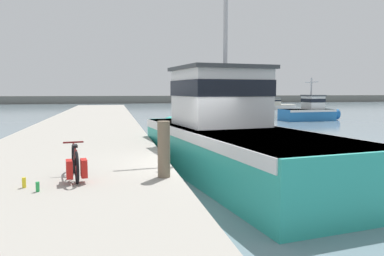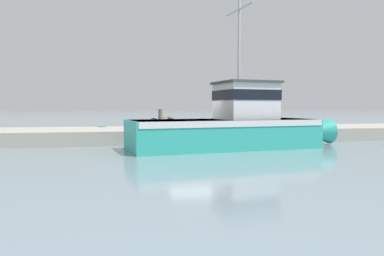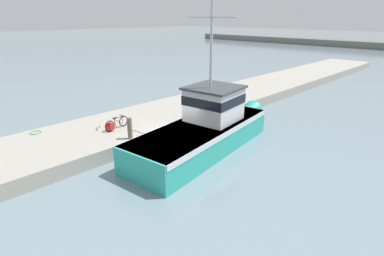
% 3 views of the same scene
% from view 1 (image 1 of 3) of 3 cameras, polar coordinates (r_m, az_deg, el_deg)
% --- Properties ---
extents(ground_plane, '(320.00, 320.00, 0.00)m').
position_cam_1_polar(ground_plane, '(10.14, 2.24, -9.46)').
color(ground_plane, gray).
extents(dock_pier, '(5.65, 80.00, 0.79)m').
position_cam_1_polar(dock_pier, '(9.85, -20.12, -7.88)').
color(dock_pier, '#A39E93').
rests_on(dock_pier, ground_plane).
extents(far_shoreline, '(180.00, 5.00, 1.56)m').
position_cam_1_polar(far_shoreline, '(86.60, 10.02, 4.41)').
color(far_shoreline, slate).
rests_on(far_shoreline, ground_plane).
extents(fishing_boat_main, '(4.60, 11.66, 8.31)m').
position_cam_1_polar(fishing_boat_main, '(11.99, 5.57, -1.15)').
color(fishing_boat_main, teal).
rests_on(fishing_boat_main, ground_plane).
extents(boat_orange_near, '(5.53, 3.05, 1.66)m').
position_cam_1_polar(boat_orange_near, '(54.34, 12.72, 3.45)').
color(boat_orange_near, silver).
rests_on(boat_orange_near, ground_plane).
extents(boat_green_anchored, '(5.61, 2.44, 3.79)m').
position_cam_1_polar(boat_green_anchored, '(34.99, 17.47, 2.48)').
color(boat_green_anchored, '#236BB2').
rests_on(boat_green_anchored, ground_plane).
extents(bicycle_touring, '(0.59, 1.71, 0.73)m').
position_cam_1_polar(bicycle_touring, '(8.22, -17.32, -5.24)').
color(bicycle_touring, black).
rests_on(bicycle_touring, dock_pier).
extents(mooring_post, '(0.27, 0.27, 1.21)m').
position_cam_1_polar(mooring_post, '(8.06, -4.31, -3.24)').
color(mooring_post, '#756651').
rests_on(mooring_post, dock_pier).
extents(water_bottle_on_curb, '(0.07, 0.07, 0.20)m').
position_cam_1_polar(water_bottle_on_curb, '(7.94, -24.23, -7.59)').
color(water_bottle_on_curb, yellow).
rests_on(water_bottle_on_curb, dock_pier).
extents(water_bottle_by_bike, '(0.07, 0.07, 0.18)m').
position_cam_1_polar(water_bottle_by_bike, '(7.54, -22.47, -8.29)').
color(water_bottle_by_bike, green).
rests_on(water_bottle_by_bike, dock_pier).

